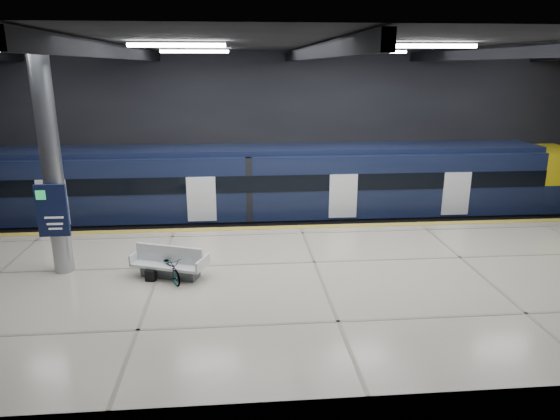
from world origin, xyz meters
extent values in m
plane|color=black|center=(0.00, 0.00, 0.00)|extent=(30.00, 30.00, 0.00)
cube|color=black|center=(0.00, 8.00, 4.00)|extent=(30.00, 0.10, 8.00)
cube|color=black|center=(0.00, -8.00, 4.00)|extent=(30.00, 0.10, 8.00)
cube|color=black|center=(0.00, 0.00, 8.00)|extent=(30.00, 16.00, 0.10)
cube|color=black|center=(-6.00, 0.00, 7.75)|extent=(0.25, 16.00, 0.40)
cube|color=black|center=(0.00, 0.00, 7.75)|extent=(0.25, 16.00, 0.40)
cube|color=black|center=(6.00, 0.00, 7.75)|extent=(0.25, 16.00, 0.40)
cube|color=white|center=(-4.00, -2.00, 7.88)|extent=(2.60, 0.18, 0.10)
cube|color=white|center=(3.00, -2.00, 7.88)|extent=(2.60, 0.18, 0.10)
cube|color=white|center=(-11.00, 4.00, 7.88)|extent=(2.60, 0.18, 0.10)
cube|color=white|center=(-4.00, 4.00, 7.88)|extent=(2.60, 0.18, 0.10)
cube|color=white|center=(3.00, 4.00, 7.88)|extent=(2.60, 0.18, 0.10)
cube|color=white|center=(10.00, 4.00, 7.88)|extent=(2.60, 0.18, 0.10)
cube|color=#BEB3A1|center=(0.00, -2.50, 0.55)|extent=(30.00, 11.00, 1.10)
cube|color=gold|center=(0.00, 2.75, 1.11)|extent=(30.00, 0.40, 0.01)
cube|color=gray|center=(0.00, 4.78, 0.08)|extent=(30.00, 0.08, 0.16)
cube|color=gray|center=(0.00, 6.22, 0.08)|extent=(30.00, 0.08, 0.16)
cube|color=black|center=(-1.00, 5.50, 0.55)|extent=(24.00, 2.58, 0.80)
cube|color=#0F1632|center=(-1.00, 5.50, 2.33)|extent=(24.00, 2.80, 2.75)
cube|color=#0F1632|center=(-1.00, 5.50, 3.82)|extent=(24.00, 2.30, 0.24)
cube|color=black|center=(-1.00, 4.09, 2.60)|extent=(24.00, 0.04, 0.70)
cube|color=white|center=(2.00, 4.08, 2.00)|extent=(1.20, 0.05, 1.90)
cube|color=gold|center=(12.00, 5.50, 2.33)|extent=(2.00, 2.80, 2.75)
cube|color=black|center=(12.30, 5.50, 2.50)|extent=(1.60, 2.38, 0.80)
cube|color=#595B60|center=(-4.60, -1.76, 1.26)|extent=(1.84, 1.13, 0.33)
cube|color=silver|center=(-4.60, -1.76, 1.52)|extent=(2.39, 1.64, 0.09)
cube|color=silver|center=(-4.60, -1.76, 1.83)|extent=(2.09, 0.85, 0.55)
cube|color=silver|center=(-5.63, -1.38, 1.65)|extent=(0.39, 0.90, 0.33)
cube|color=silver|center=(-3.57, -2.14, 1.65)|extent=(0.39, 0.90, 0.33)
imported|color=#99999E|center=(-4.55, -2.06, 1.49)|extent=(1.17, 1.56, 0.79)
cube|color=black|center=(-5.15, -2.06, 1.28)|extent=(0.33, 0.24, 0.35)
cylinder|color=#9EA0A5|center=(-8.00, -1.00, 4.55)|extent=(0.60, 0.60, 6.90)
cube|color=#10183B|center=(-8.00, -1.42, 3.20)|extent=(0.90, 0.12, 1.60)
camera|label=1|loc=(-2.45, -16.21, 7.35)|focal=32.00mm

